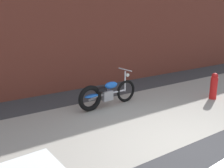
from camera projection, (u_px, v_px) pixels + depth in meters
ground_plane at (183, 147)px, 5.08m from camera, size 80.00×80.00×0.00m
sidewalk_slab at (129, 119)px, 6.48m from camera, size 36.00×3.50×0.01m
brick_building_wall at (68, 13)px, 8.55m from camera, size 36.00×0.50×5.29m
motorcycle_blue at (104, 94)px, 7.21m from camera, size 2.01×0.58×1.03m
fire_hydrant at (214, 86)px, 7.93m from camera, size 0.22×0.22×0.84m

